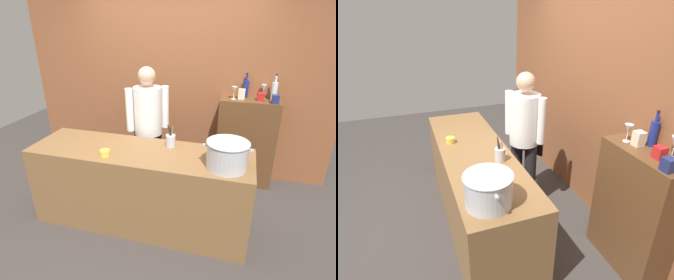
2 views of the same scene
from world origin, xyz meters
TOP-DOWN VIEW (x-y plane):
  - ground_plane at (0.00, 0.00)m, footprint 8.00×8.00m
  - brick_back_panel at (0.00, 1.40)m, footprint 4.40×0.10m
  - prep_counter at (0.00, 0.00)m, footprint 2.34×0.70m
  - bar_cabinet at (1.08, 1.19)m, footprint 0.76×0.32m
  - chef at (-0.12, 0.62)m, footprint 0.46×0.41m
  - stockpot_large at (0.90, -0.12)m, footprint 0.45×0.39m
  - utensil_crock at (0.29, 0.18)m, footprint 0.10×0.10m
  - butter_jar at (-0.28, -0.21)m, footprint 0.10×0.10m
  - wine_bottle_cobalt at (1.00, 1.30)m, footprint 0.07×0.07m
  - wine_glass_wide at (0.86, 1.16)m, footprint 0.07×0.07m
  - spice_tin_red at (1.20, 1.18)m, footprint 0.08×0.08m
  - spice_tin_navy at (1.37, 1.09)m, footprint 0.08×0.08m
  - spice_tin_cream at (0.96, 1.20)m, footprint 0.08×0.08m

SIDE VIEW (x-z plane):
  - ground_plane at x=0.00m, z-range 0.00..0.00m
  - prep_counter at x=0.00m, z-range 0.00..0.90m
  - bar_cabinet at x=1.08m, z-range 0.00..1.21m
  - butter_jar at x=-0.28m, z-range 0.90..0.96m
  - chef at x=-0.12m, z-range 0.13..1.79m
  - utensil_crock at x=0.29m, z-range 0.85..1.09m
  - stockpot_large at x=0.90m, z-range 0.90..1.15m
  - spice_tin_red at x=1.20m, z-range 1.21..1.31m
  - spice_tin_navy at x=1.37m, z-range 1.21..1.31m
  - spice_tin_cream at x=0.96m, z-range 1.21..1.33m
  - wine_glass_wide at x=0.86m, z-range 1.24..1.40m
  - wine_bottle_cobalt at x=1.00m, z-range 1.17..1.48m
  - brick_back_panel at x=0.00m, z-range 0.00..3.00m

